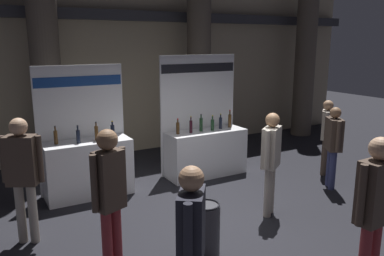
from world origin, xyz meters
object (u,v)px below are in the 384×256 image
Objects in this scene: exhibitor_booth_0 at (88,163)px; exhibitor_booth_1 at (205,147)px; visitor_3 at (326,132)px; visitor_0 at (191,239)px; visitor_5 at (375,203)px; visitor_8 at (110,192)px; visitor_1 at (333,140)px; trash_bin at (206,229)px; visitor_4 at (271,155)px; visitor_7 at (23,169)px.

exhibitor_booth_1 reaches higher than exhibitor_booth_0.
visitor_0 is at bearing 168.98° from visitor_3.
visitor_5 is 1.00× the size of visitor_8.
visitor_3 is (4.81, 2.75, -0.11)m from visitor_0.
visitor_3 is 0.87× the size of visitor_5.
visitor_0 is 1.08× the size of visitor_3.
visitor_8 reaches higher than visitor_1.
visitor_8 reaches higher than visitor_0.
exhibitor_booth_0 is at bearing 97.46° from visitor_1.
exhibitor_booth_1 is 1.45× the size of visitor_0.
trash_bin is 0.42× the size of visitor_0.
visitor_0 is (-0.11, -4.05, 0.42)m from exhibitor_booth_0.
exhibitor_booth_0 is 2.47m from exhibitor_booth_1.
visitor_3 is (3.90, 1.52, 0.57)m from trash_bin.
exhibitor_booth_0 is at bearing 178.45° from exhibitor_booth_1.
exhibitor_booth_1 reaches higher than visitor_8.
exhibitor_booth_1 reaches higher than visitor_0.
visitor_1 reaches higher than trash_bin.
trash_bin is (-1.67, -2.76, -0.25)m from exhibitor_booth_1.
visitor_8 is (-5.14, -1.42, 0.16)m from visitor_3.
exhibitor_booth_0 is 3.28× the size of trash_bin.
visitor_0 is at bearing 82.09° from visitor_8.
exhibitor_booth_0 is 3.30m from visitor_4.
visitor_1 is at bearing 155.51° from visitor_4.
visitor_8 is at bearing -32.69° from visitor_7.
visitor_4 is (1.55, 0.54, 0.65)m from trash_bin.
visitor_7 is at bearing 115.70° from visitor_1.
visitor_4 is at bearing 132.95° from visitor_1.
visitor_5 reaches higher than visitor_0.
exhibitor_booth_0 is 4.89m from visitor_3.
visitor_8 is (-0.44, -2.72, 0.47)m from exhibitor_booth_0.
visitor_4 is 0.95× the size of visitor_7.
trash_bin is 0.39× the size of visitor_8.
visitor_0 is (-0.91, -1.23, 0.68)m from trash_bin.
visitor_4 reaches higher than visitor_1.
visitor_3 is 5.92m from visitor_7.
exhibitor_booth_1 is 1.58× the size of visitor_3.
trash_bin is 2.10m from visitor_5.
visitor_4 is (2.35, -2.28, 0.40)m from exhibitor_booth_0.
visitor_1 is 0.82m from visitor_3.
visitor_4 is at bearing 167.12° from visitor_8.
visitor_3 is at bearing 44.71° from visitor_5.
visitor_5 is at bearing -97.30° from exhibitor_booth_1.
trash_bin is at bearing 120.53° from visitor_5.
visitor_1 is 0.87× the size of visitor_5.
exhibitor_booth_1 reaches higher than visitor_7.
visitor_4 is at bearing 161.48° from visitor_0.
visitor_8 reaches higher than visitor_5.
visitor_0 reaches higher than visitor_1.
exhibitor_booth_0 is 1.37× the size of visitor_0.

